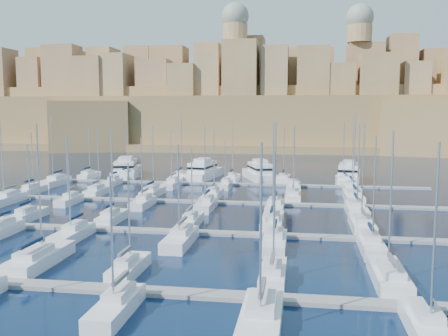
% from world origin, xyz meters
% --- Properties ---
extents(ground, '(600.00, 600.00, 0.00)m').
position_xyz_m(ground, '(0.00, 0.00, 0.00)').
color(ground, black).
rests_on(ground, ground).
extents(pontoon_near, '(84.00, 2.00, 0.40)m').
position_xyz_m(pontoon_near, '(0.00, -34.00, 0.20)').
color(pontoon_near, slate).
rests_on(pontoon_near, ground).
extents(pontoon_mid_near, '(84.00, 2.00, 0.40)m').
position_xyz_m(pontoon_mid_near, '(0.00, -12.00, 0.20)').
color(pontoon_mid_near, slate).
rests_on(pontoon_mid_near, ground).
extents(pontoon_mid_far, '(84.00, 2.00, 0.40)m').
position_xyz_m(pontoon_mid_far, '(0.00, 10.00, 0.20)').
color(pontoon_mid_far, slate).
rests_on(pontoon_mid_far, ground).
extents(pontoon_far, '(84.00, 2.00, 0.40)m').
position_xyz_m(pontoon_far, '(0.00, 32.00, 0.20)').
color(pontoon_far, slate).
rests_on(pontoon_far, ground).
extents(sailboat_2, '(3.14, 10.46, 15.33)m').
position_xyz_m(sailboat_2, '(-12.12, -27.90, 0.77)').
color(sailboat_2, silver).
rests_on(sailboat_2, ground).
extents(sailboat_3, '(2.31, 7.69, 11.52)m').
position_xyz_m(sailboat_3, '(-1.71, -29.25, 0.71)').
color(sailboat_3, silver).
rests_on(sailboat_3, ground).
extents(sailboat_4, '(2.38, 7.94, 12.73)m').
position_xyz_m(sailboat_4, '(12.76, -29.13, 0.72)').
color(sailboat_4, silver).
rests_on(sailboat_4, ground).
extents(sailboat_5, '(2.95, 9.82, 14.80)m').
position_xyz_m(sailboat_5, '(23.67, -28.21, 0.76)').
color(sailboat_5, silver).
rests_on(sailboat_5, ground).
extents(sailboat_9, '(2.45, 8.18, 11.69)m').
position_xyz_m(sailboat_9, '(0.71, -38.98, 0.72)').
color(sailboat_9, silver).
rests_on(sailboat_9, ground).
extents(sailboat_10, '(3.05, 10.16, 14.49)m').
position_xyz_m(sailboat_10, '(12.45, -39.96, 0.76)').
color(sailboat_10, silver).
rests_on(sailboat_10, ground).
extents(sailboat_11, '(2.65, 8.84, 14.60)m').
position_xyz_m(sailboat_11, '(24.56, -39.31, 0.75)').
color(sailboat_11, silver).
rests_on(sailboat_11, ground).
extents(sailboat_13, '(2.35, 7.85, 11.72)m').
position_xyz_m(sailboat_13, '(-25.30, -7.18, 0.71)').
color(sailboat_13, silver).
rests_on(sailboat_13, ground).
extents(sailboat_14, '(2.40, 7.99, 14.01)m').
position_xyz_m(sailboat_14, '(-12.12, -7.11, 0.74)').
color(sailboat_14, silver).
rests_on(sailboat_14, ground).
extents(sailboat_15, '(2.26, 7.53, 11.34)m').
position_xyz_m(sailboat_15, '(-0.14, -7.33, 0.71)').
color(sailboat_15, silver).
rests_on(sailboat_15, ground).
extents(sailboat_16, '(2.93, 9.77, 15.08)m').
position_xyz_m(sailboat_16, '(11.36, -6.24, 0.76)').
color(sailboat_16, silver).
rests_on(sailboat_16, ground).
extents(sailboat_17, '(2.96, 9.85, 15.04)m').
position_xyz_m(sailboat_17, '(23.71, -6.19, 0.76)').
color(sailboat_17, silver).
rests_on(sailboat_17, ground).
extents(sailboat_20, '(2.62, 8.73, 13.17)m').
position_xyz_m(sailboat_20, '(-13.42, -17.26, 0.73)').
color(sailboat_20, silver).
rests_on(sailboat_20, ground).
extents(sailboat_21, '(2.83, 9.43, 12.71)m').
position_xyz_m(sailboat_21, '(0.75, -17.60, 0.74)').
color(sailboat_21, silver).
rests_on(sailboat_21, ground).
extents(sailboat_22, '(2.72, 9.05, 15.17)m').
position_xyz_m(sailboat_22, '(12.29, -17.41, 0.75)').
color(sailboat_22, silver).
rests_on(sailboat_22, ground).
extents(sailboat_23, '(2.57, 8.58, 13.85)m').
position_xyz_m(sailboat_23, '(23.54, -17.18, 0.74)').
color(sailboat_23, silver).
rests_on(sailboat_23, ground).
extents(sailboat_24, '(2.34, 7.81, 12.28)m').
position_xyz_m(sailboat_24, '(-37.29, 14.80, 0.72)').
color(sailboat_24, silver).
rests_on(sailboat_24, ground).
extents(sailboat_25, '(2.64, 8.80, 13.41)m').
position_xyz_m(sailboat_25, '(-23.80, 15.29, 0.74)').
color(sailboat_25, silver).
rests_on(sailboat_25, ground).
extents(sailboat_26, '(2.79, 9.30, 13.87)m').
position_xyz_m(sailboat_26, '(-12.82, 15.54, 0.74)').
color(sailboat_26, silver).
rests_on(sailboat_26, ground).
extents(sailboat_27, '(2.64, 8.80, 13.03)m').
position_xyz_m(sailboat_27, '(-0.90, 15.29, 0.73)').
color(sailboat_27, silver).
rests_on(sailboat_27, ground).
extents(sailboat_28, '(2.78, 9.26, 13.55)m').
position_xyz_m(sailboat_28, '(13.92, 15.52, 0.74)').
color(sailboat_28, silver).
rests_on(sailboat_28, ground).
extents(sailboat_29, '(3.15, 10.52, 16.42)m').
position_xyz_m(sailboat_29, '(24.79, 16.13, 0.78)').
color(sailboat_29, silver).
rests_on(sailboat_29, ground).
extents(sailboat_30, '(2.94, 9.79, 15.20)m').
position_xyz_m(sailboat_30, '(-36.26, 4.22, 0.76)').
color(sailboat_30, silver).
rests_on(sailboat_30, ground).
extents(sailboat_31, '(2.23, 7.44, 12.27)m').
position_xyz_m(sailboat_31, '(-24.90, 5.38, 0.72)').
color(sailboat_31, silver).
rests_on(sailboat_31, ground).
extents(sailboat_32, '(2.51, 8.35, 12.16)m').
position_xyz_m(sailboat_32, '(-11.31, 4.93, 0.72)').
color(sailboat_32, silver).
rests_on(sailboat_32, ground).
extents(sailboat_33, '(2.75, 9.17, 14.32)m').
position_xyz_m(sailboat_33, '(-0.33, 4.53, 0.75)').
color(sailboat_33, silver).
rests_on(sailboat_33, ground).
extents(sailboat_34, '(2.85, 9.50, 14.83)m').
position_xyz_m(sailboat_34, '(11.19, 4.37, 0.75)').
color(sailboat_34, silver).
rests_on(sailboat_34, ground).
extents(sailboat_35, '(3.06, 10.18, 14.57)m').
position_xyz_m(sailboat_35, '(24.06, 4.03, 0.76)').
color(sailboat_35, silver).
rests_on(sailboat_35, ground).
extents(sailboat_36, '(2.53, 8.42, 12.35)m').
position_xyz_m(sailboat_36, '(-35.28, 37.10, 0.72)').
color(sailboat_36, silver).
rests_on(sailboat_36, ground).
extents(sailboat_37, '(2.71, 9.02, 13.09)m').
position_xyz_m(sailboat_37, '(-25.69, 37.40, 0.73)').
color(sailboat_37, silver).
rests_on(sailboat_37, ground).
extents(sailboat_38, '(3.20, 10.68, 15.96)m').
position_xyz_m(sailboat_38, '(-12.75, 38.21, 0.77)').
color(sailboat_38, silver).
rests_on(sailboat_38, ground).
extents(sailboat_39, '(2.68, 8.92, 12.84)m').
position_xyz_m(sailboat_39, '(-0.41, 37.35, 0.73)').
color(sailboat_39, silver).
rests_on(sailboat_39, ground).
extents(sailboat_40, '(2.84, 9.48, 12.74)m').
position_xyz_m(sailboat_40, '(11.36, 37.62, 0.74)').
color(sailboat_40, silver).
rests_on(sailboat_40, ground).
extents(sailboat_41, '(2.83, 9.42, 14.18)m').
position_xyz_m(sailboat_41, '(24.64, 37.59, 0.75)').
color(sailboat_41, silver).
rests_on(sailboat_41, ground).
extents(sailboat_42, '(3.17, 10.58, 15.42)m').
position_xyz_m(sailboat_42, '(-38.31, 25.84, 0.77)').
color(sailboat_42, silver).
rests_on(sailboat_42, ground).
extents(sailboat_43, '(2.16, 7.20, 11.32)m').
position_xyz_m(sailboat_43, '(-25.57, 27.49, 0.71)').
color(sailboat_43, silver).
rests_on(sailboat_43, ground).
extents(sailboat_44, '(2.64, 8.80, 12.48)m').
position_xyz_m(sailboat_44, '(-11.94, 26.71, 0.73)').
color(sailboat_44, silver).
rests_on(sailboat_44, ground).
extents(sailboat_45, '(2.22, 7.39, 10.45)m').
position_xyz_m(sailboat_45, '(-0.48, 27.40, 0.70)').
color(sailboat_45, silver).
rests_on(sailboat_45, ground).
extents(sailboat_46, '(2.81, 9.35, 13.95)m').
position_xyz_m(sailboat_46, '(13.85, 26.44, 0.75)').
color(sailboat_46, silver).
rests_on(sailboat_46, ground).
extents(sailboat_47, '(2.96, 9.85, 15.38)m').
position_xyz_m(sailboat_47, '(25.38, 26.19, 0.76)').
color(sailboat_47, silver).
rests_on(sailboat_47, ground).
extents(motor_yacht_a, '(9.66, 19.28, 5.25)m').
position_xyz_m(motor_yacht_a, '(-27.82, 42.40, 1.73)').
color(motor_yacht_a, silver).
rests_on(motor_yacht_a, ground).
extents(motor_yacht_b, '(7.32, 17.35, 5.25)m').
position_xyz_m(motor_yacht_b, '(-8.08, 41.58, 1.73)').
color(motor_yacht_b, silver).
rests_on(motor_yacht_b, ground).
extents(motor_yacht_c, '(9.74, 16.34, 5.25)m').
position_xyz_m(motor_yacht_c, '(5.61, 41.05, 1.73)').
color(motor_yacht_c, silver).
rests_on(motor_yacht_c, ground).
extents(motor_yacht_d, '(6.95, 16.96, 5.25)m').
position_xyz_m(motor_yacht_d, '(26.16, 41.42, 1.73)').
color(motor_yacht_d, silver).
rests_on(motor_yacht_d, ground).
extents(fortified_city, '(460.00, 108.95, 59.52)m').
position_xyz_m(fortified_city, '(-0.19, 155.26, 14.74)').
color(fortified_city, brown).
rests_on(fortified_city, ground).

